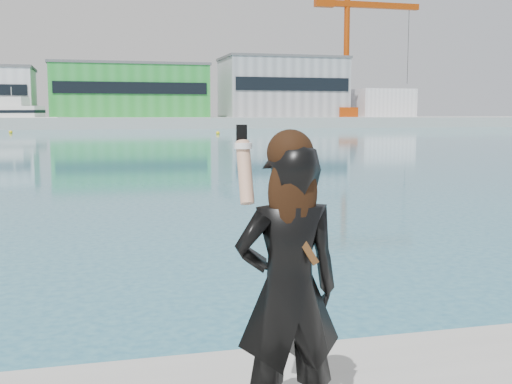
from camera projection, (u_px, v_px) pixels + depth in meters
far_quay at (89, 122)px, 128.56m from camera, size 320.00×40.00×2.00m
warehouse_green at (129, 91)px, 127.88m from camera, size 30.60×16.36×10.50m
warehouse_grey_right at (282, 87)px, 135.83m from camera, size 25.50×15.35×12.50m
ancillary_shed at (381, 103)px, 139.87m from camera, size 12.00×10.00×6.00m
dock_crane at (352, 54)px, 132.59m from camera, size 23.00×4.00×24.00m
flagpole_right at (205, 94)px, 124.82m from camera, size 1.28×0.16×8.00m
motor_yacht at (19, 117)px, 112.33m from camera, size 16.10×10.52×7.33m
buoy_near at (218, 134)px, 83.61m from camera, size 0.50×0.50×0.50m
buoy_far at (11, 133)px, 87.29m from camera, size 0.50×0.50×0.50m
woman at (288, 282)px, 3.52m from camera, size 0.60×0.40×1.74m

